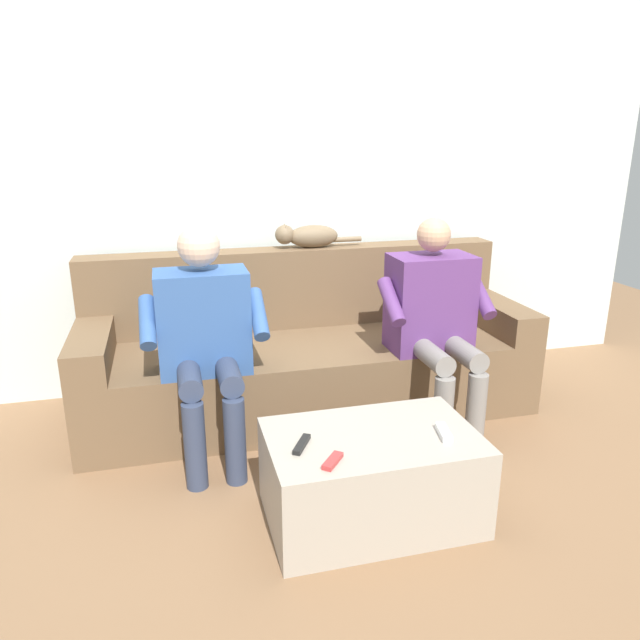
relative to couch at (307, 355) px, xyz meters
The scene contains 10 objects.
ground_plane 0.82m from the couch, 90.00° to the left, with size 8.00×8.00×0.00m, color #846042.
back_wall 1.04m from the couch, 90.00° to the right, with size 4.94×0.06×2.47m, color silver.
couch is the anchor object (origin of this frame).
coffee_table 1.16m from the couch, 90.00° to the left, with size 0.86×0.54×0.38m.
person_left_seated 0.80m from the couch, 145.63° to the left, with size 0.58×0.60×1.14m.
person_right_seated 0.81m from the couch, 34.68° to the left, with size 0.59×0.56×1.14m.
cat_on_backrest 0.71m from the couch, 105.85° to the right, with size 0.53×0.14×0.15m.
remote_black 1.21m from the couch, 75.70° to the left, with size 0.14×0.03×0.02m, color black.
remote_white 1.26m from the couch, 102.67° to the left, with size 0.13×0.04×0.03m, color white.
remote_red 1.34m from the couch, 80.73° to the left, with size 0.12×0.04×0.02m, color #B73333.
Camera 1 is at (0.75, 3.01, 1.54)m, focal length 33.18 mm.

